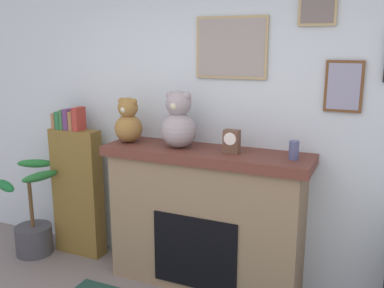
{
  "coord_description": "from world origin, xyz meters",
  "views": [
    {
      "loc": [
        1.26,
        -1.31,
        1.97
      ],
      "look_at": [
        -0.09,
        1.72,
        1.2
      ],
      "focal_mm": 39.75,
      "sensor_mm": 36.0,
      "label": 1
    }
  ],
  "objects": [
    {
      "name": "back_wall",
      "position": [
        0.01,
        2.0,
        1.31
      ],
      "size": [
        5.2,
        0.15,
        2.6
      ],
      "color": "silver",
      "rests_on": "ground_plane"
    },
    {
      "name": "fireplace",
      "position": [
        0.04,
        1.72,
        0.59
      ],
      "size": [
        1.68,
        0.5,
        1.17
      ],
      "color": "#897053",
      "rests_on": "ground_plane"
    },
    {
      "name": "teddy_bear_brown",
      "position": [
        -0.66,
        1.7,
        1.34
      ],
      "size": [
        0.24,
        0.24,
        0.38
      ],
      "color": "olive",
      "rests_on": "fireplace"
    },
    {
      "name": "potted_plant",
      "position": [
        -1.68,
        1.53,
        0.28
      ],
      "size": [
        0.55,
        0.61,
        0.89
      ],
      "color": "#3F3F44",
      "rests_on": "ground_plane"
    },
    {
      "name": "bookshelf",
      "position": [
        -1.28,
        1.74,
        0.65
      ],
      "size": [
        0.49,
        0.16,
        1.43
      ],
      "color": "brown",
      "rests_on": "ground_plane"
    },
    {
      "name": "mantel_clock",
      "position": [
        0.26,
        1.7,
        1.26
      ],
      "size": [
        0.12,
        0.09,
        0.18
      ],
      "color": "brown",
      "rests_on": "fireplace"
    },
    {
      "name": "candle_jar",
      "position": [
        0.73,
        1.7,
        1.24
      ],
      "size": [
        0.07,
        0.07,
        0.14
      ],
      "primitive_type": "cylinder",
      "color": "#4C517A",
      "rests_on": "fireplace"
    },
    {
      "name": "teddy_bear_cream",
      "position": [
        -0.19,
        1.7,
        1.38
      ],
      "size": [
        0.29,
        0.29,
        0.46
      ],
      "color": "gray",
      "rests_on": "fireplace"
    }
  ]
}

